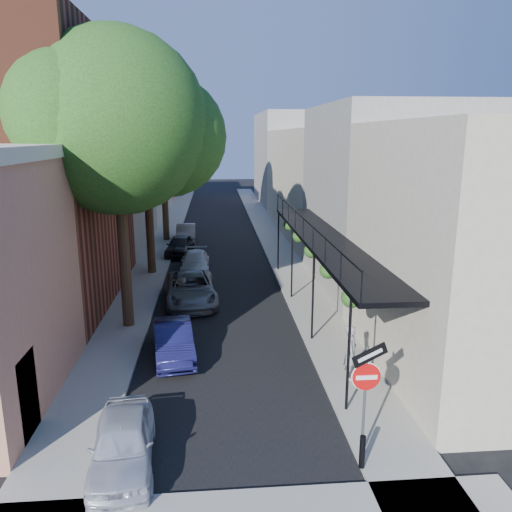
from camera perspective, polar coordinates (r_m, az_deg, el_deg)
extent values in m
plane|color=black|center=(11.97, -2.74, -25.55)|extent=(160.00, 160.00, 0.00)
cube|color=black|center=(40.00, -4.36, 2.70)|extent=(6.00, 64.00, 0.01)
cube|color=gray|center=(40.16, -10.08, 2.65)|extent=(2.00, 64.00, 0.12)
cube|color=gray|center=(40.22, 1.35, 2.87)|extent=(2.00, 64.00, 0.12)
cube|color=beige|center=(14.22, -24.71, -14.30)|extent=(0.10, 1.20, 2.20)
cube|color=gray|center=(23.76, -16.89, 14.12)|extent=(0.06, 7.00, 4.00)
cube|color=gray|center=(36.47, -18.86, 8.09)|extent=(8.00, 12.00, 9.00)
cube|color=beige|center=(50.11, -15.10, 10.24)|extent=(8.00, 16.00, 10.00)
cube|color=tan|center=(63.98, -12.87, 10.10)|extent=(8.00, 12.00, 8.00)
cube|color=beige|center=(17.80, 26.67, 0.62)|extent=(8.00, 9.00, 8.00)
cube|color=gray|center=(26.17, 16.05, 6.38)|extent=(8.00, 10.00, 9.00)
cube|color=beige|center=(40.51, 8.51, 8.43)|extent=(8.00, 20.00, 8.00)
cube|color=gray|center=(58.08, 4.44, 11.06)|extent=(8.00, 16.00, 10.00)
cube|color=black|center=(20.20, 8.05, 1.89)|extent=(2.00, 16.00, 0.15)
cube|color=black|center=(19.85, 5.45, 4.34)|extent=(0.05, 16.00, 0.05)
cylinder|color=black|center=(14.02, 10.55, -10.84)|extent=(0.08, 0.08, 3.40)
cylinder|color=black|center=(28.11, 2.57, 1.80)|extent=(0.08, 0.08, 3.40)
sphere|color=#1C4012|center=(14.55, 10.87, -4.69)|extent=(0.60, 0.60, 0.60)
sphere|color=#1C4012|center=(20.17, 6.35, 0.62)|extent=(0.60, 0.60, 0.60)
sphere|color=#1C4012|center=(25.97, 3.82, 3.59)|extent=(0.60, 0.60, 0.60)
cylinder|color=#595B60|center=(12.44, 12.27, -16.14)|extent=(0.07, 0.07, 2.90)
cylinder|color=red|center=(12.07, 12.50, -13.35)|extent=(0.66, 0.04, 0.66)
cube|color=white|center=(12.05, 12.54, -13.41)|extent=(0.50, 0.02, 0.10)
cylinder|color=white|center=(12.09, 12.47, -13.30)|extent=(0.70, 0.02, 0.70)
cube|color=black|center=(11.84, 12.89, -10.97)|extent=(0.89, 0.15, 0.58)
cube|color=white|center=(11.82, 12.93, -11.03)|extent=(0.60, 0.10, 0.31)
cylinder|color=black|center=(12.48, 12.05, -21.04)|extent=(0.14, 0.14, 0.80)
cylinder|color=#362515|center=(20.02, -14.89, 1.46)|extent=(0.44, 0.44, 7.00)
sphere|color=#1C4012|center=(19.61, -15.72, 14.48)|extent=(6.80, 6.80, 6.80)
sphere|color=#1C4012|center=(20.38, -10.27, 13.30)|extent=(4.76, 4.76, 4.76)
cylinder|color=#362515|center=(27.86, -12.08, 4.21)|extent=(0.44, 0.44, 6.30)
sphere|color=#1C4012|center=(27.51, -12.51, 12.56)|extent=(6.00, 6.00, 6.00)
sphere|color=#1C4012|center=(28.27, -9.14, 11.71)|extent=(4.20, 4.20, 4.20)
cylinder|color=#362515|center=(36.66, -10.42, 7.32)|extent=(0.44, 0.44, 7.35)
sphere|color=#1C4012|center=(36.46, -10.74, 14.71)|extent=(7.00, 7.00, 7.00)
sphere|color=#1C4012|center=(37.37, -7.79, 14.02)|extent=(4.90, 4.90, 4.90)
imported|color=#B5BAC8|center=(12.76, -14.98, -19.93)|extent=(1.75, 3.67, 1.21)
imported|color=#141540|center=(17.82, -9.42, -9.54)|extent=(1.79, 3.84, 1.22)
imported|color=slate|center=(23.22, -7.42, -3.75)|extent=(2.63, 5.01, 1.35)
imported|color=#BCBCC0|center=(28.54, -6.95, -0.68)|extent=(1.57, 3.86, 1.12)
imported|color=black|center=(32.56, -8.72, 1.18)|extent=(1.93, 3.88, 1.27)
imported|color=gray|center=(36.56, -8.01, 2.57)|extent=(1.45, 3.90, 1.28)
imported|color=gray|center=(16.09, 10.81, -10.72)|extent=(0.61, 0.74, 1.75)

